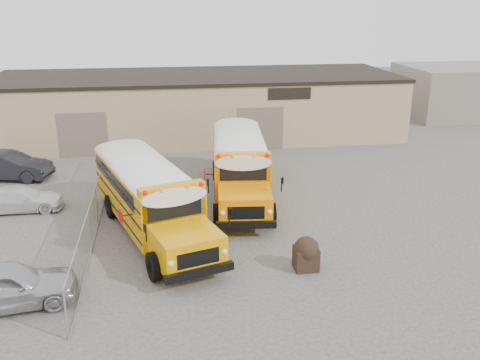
{
  "coord_description": "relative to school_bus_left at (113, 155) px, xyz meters",
  "views": [
    {
      "loc": [
        -2.83,
        -20.78,
        10.08
      ],
      "look_at": [
        0.88,
        3.91,
        1.6
      ],
      "focal_mm": 40.0,
      "sensor_mm": 36.0,
      "label": 1
    }
  ],
  "objects": [
    {
      "name": "car_white",
      "position": [
        -4.45,
        -3.03,
        -1.26
      ],
      "size": [
        4.23,
        1.8,
        1.22
      ],
      "primitive_type": "imported",
      "rotation": [
        0.0,
        0.0,
        1.59
      ],
      "color": "silver",
      "rests_on": "ground"
    },
    {
      "name": "car_dark",
      "position": [
        -6.22,
        2.2,
        -1.06
      ],
      "size": [
        5.17,
        2.73,
        1.62
      ],
      "primitive_type": "imported",
      "rotation": [
        0.0,
        0.0,
        1.35
      ],
      "color": "black",
      "rests_on": "ground"
    },
    {
      "name": "warehouse",
      "position": [
        5.56,
        11.46,
        0.5
      ],
      "size": [
        30.2,
        10.2,
        4.67
      ],
      "color": "tan",
      "rests_on": "ground"
    },
    {
      "name": "ground",
      "position": [
        5.56,
        -8.53,
        -1.87
      ],
      "size": [
        120.0,
        120.0,
        0.0
      ],
      "primitive_type": "plane",
      "color": "#484642",
      "rests_on": "ground"
    },
    {
      "name": "tarp_bundle",
      "position": [
        8.07,
        -11.13,
        -1.17
      ],
      "size": [
        1.0,
        1.0,
        1.37
      ],
      "color": "black",
      "rests_on": "ground"
    },
    {
      "name": "car_silver",
      "position": [
        -2.79,
        -12.24,
        -1.06
      ],
      "size": [
        4.98,
        2.61,
        1.62
      ],
      "primitive_type": "imported",
      "rotation": [
        0.0,
        0.0,
        1.72
      ],
      "color": "#BABABF",
      "rests_on": "ground"
    },
    {
      "name": "school_bus_left",
      "position": [
        0.0,
        0.0,
        0.0
      ],
      "size": [
        5.89,
        11.33,
        3.23
      ],
      "color": "#E99700",
      "rests_on": "ground"
    },
    {
      "name": "chainlink_fence",
      "position": [
        -0.44,
        -5.53,
        -0.97
      ],
      "size": [
        0.07,
        18.07,
        1.81
      ],
      "color": "#94969C",
      "rests_on": "ground"
    },
    {
      "name": "school_bus_right",
      "position": [
        7.47,
        4.52,
        -0.0
      ],
      "size": [
        3.95,
        11.25,
        3.23
      ],
      "color": "#FF8B00",
      "rests_on": "ground"
    },
    {
      "name": "distant_building_right",
      "position": [
        29.56,
        15.47,
        0.33
      ],
      "size": [
        10.0,
        8.0,
        4.4
      ],
      "primitive_type": "cube",
      "color": "gray",
      "rests_on": "ground"
    }
  ]
}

